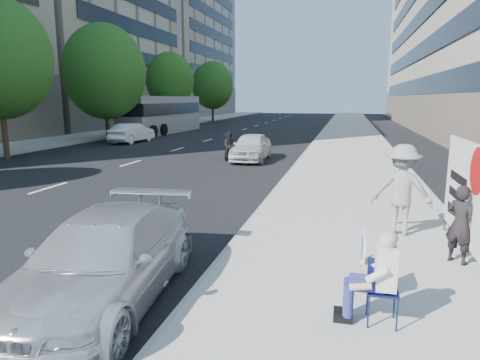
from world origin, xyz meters
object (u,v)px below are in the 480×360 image
(pedestrian_woman, at_px, (460,224))
(white_sedan_mid, at_px, (132,133))
(seated_protester, at_px, (375,271))
(motorcycle, at_px, (230,147))
(parked_sedan, at_px, (104,260))
(protest_banner, at_px, (465,191))
(white_sedan_near, at_px, (251,147))
(bus, at_px, (162,115))
(jogger, at_px, (402,190))

(pedestrian_woman, relative_size, white_sedan_mid, 0.35)
(seated_protester, height_order, motorcycle, seated_protester)
(pedestrian_woman, distance_m, parked_sedan, 6.27)
(seated_protester, height_order, protest_banner, protest_banner)
(white_sedan_near, relative_size, bus, 0.34)
(parked_sedan, bearing_deg, seated_protester, -4.60)
(seated_protester, bearing_deg, protest_banner, 60.07)
(seated_protester, bearing_deg, jogger, 79.28)
(protest_banner, bearing_deg, white_sedan_near, 119.24)
(seated_protester, relative_size, motorcycle, 0.64)
(white_sedan_near, bearing_deg, jogger, -63.45)
(seated_protester, xyz_separation_m, protest_banner, (1.80, 3.13, 0.53))
(protest_banner, bearing_deg, parked_sedan, -151.04)
(protest_banner, distance_m, motorcycle, 15.02)
(parked_sedan, xyz_separation_m, white_sedan_mid, (-11.40, 22.35, -0.00))
(white_sedan_mid, height_order, motorcycle, motorcycle)
(seated_protester, bearing_deg, parked_sedan, -178.71)
(white_sedan_near, bearing_deg, protest_banner, -61.72)
(white_sedan_mid, bearing_deg, white_sedan_near, 150.00)
(white_sedan_mid, bearing_deg, parked_sedan, 120.09)
(parked_sedan, relative_size, white_sedan_near, 1.15)
(jogger, distance_m, pedestrian_woman, 1.80)
(seated_protester, height_order, pedestrian_woman, pedestrian_woman)
(seated_protester, height_order, white_sedan_mid, seated_protester)
(seated_protester, relative_size, white_sedan_near, 0.32)
(protest_banner, xyz_separation_m, white_sedan_near, (-6.97, 12.45, -0.70))
(jogger, height_order, pedestrian_woman, jogger)
(pedestrian_woman, xyz_separation_m, motorcycle, (-7.96, 13.15, -0.25))
(motorcycle, bearing_deg, protest_banner, -62.03)
(motorcycle, relative_size, bus, 0.17)
(white_sedan_mid, bearing_deg, protest_banner, 135.08)
(motorcycle, bearing_deg, seated_protester, -72.96)
(jogger, xyz_separation_m, pedestrian_woman, (0.85, -1.56, -0.28))
(protest_banner, bearing_deg, white_sedan_mid, 132.01)
(parked_sedan, height_order, white_sedan_near, white_sedan_near)
(protest_banner, distance_m, parked_sedan, 6.70)
(jogger, xyz_separation_m, white_sedan_mid, (-16.21, 18.10, -0.47))
(jogger, relative_size, protest_banner, 0.66)
(jogger, distance_m, white_sedan_near, 12.89)
(white_sedan_near, bearing_deg, seated_protester, -72.63)
(parked_sedan, distance_m, motorcycle, 16.00)
(motorcycle, bearing_deg, parked_sedan, -86.57)
(protest_banner, relative_size, parked_sedan, 0.65)
(white_sedan_near, bearing_deg, parked_sedan, -86.81)
(pedestrian_woman, bearing_deg, white_sedan_mid, -8.67)
(pedestrian_woman, relative_size, bus, 0.12)
(protest_banner, xyz_separation_m, white_sedan_mid, (-17.23, 19.13, -0.72))
(pedestrian_woman, bearing_deg, protest_banner, -66.81)
(seated_protester, bearing_deg, bus, 118.74)
(bus, bearing_deg, parked_sedan, -65.24)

